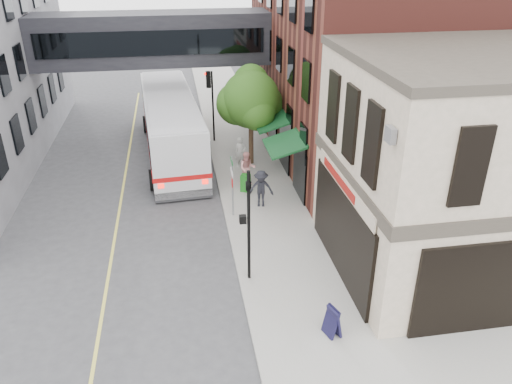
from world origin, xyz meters
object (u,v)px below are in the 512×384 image
object	(u,v)px
bus	(171,123)
pedestrian_b	(247,168)
pedestrian_c	(261,189)
pedestrian_a	(241,152)
sandwich_board	(333,321)
newspaper_box	(245,183)

from	to	relation	value
bus	pedestrian_b	size ratio (longest dim) A/B	7.41
bus	pedestrian_b	world-z (taller)	bus
bus	pedestrian_c	xyz separation A→B (m)	(4.14, -7.82, -0.91)
pedestrian_a	sandwich_board	world-z (taller)	pedestrian_a
bus	pedestrian_a	distance (m)	4.91
pedestrian_c	sandwich_board	xyz separation A→B (m)	(0.75, -9.19, -0.40)
pedestrian_c	sandwich_board	distance (m)	9.23
bus	newspaper_box	world-z (taller)	bus
pedestrian_b	pedestrian_c	xyz separation A→B (m)	(0.29, -2.55, 0.03)
pedestrian_a	sandwich_board	size ratio (longest dim) A/B	1.66
bus	pedestrian_b	distance (m)	6.60
pedestrian_a	bus	bearing A→B (deg)	137.61
pedestrian_c	newspaper_box	xyz separation A→B (m)	(-0.51, 1.73, -0.48)
bus	pedestrian_c	bearing A→B (deg)	-62.12
pedestrian_b	pedestrian_a	bearing A→B (deg)	95.77
pedestrian_b	pedestrian_c	distance (m)	2.56
bus	pedestrian_a	size ratio (longest dim) A/B	7.60
sandwich_board	pedestrian_b	bearing A→B (deg)	76.45
bus	newspaper_box	size ratio (longest dim) A/B	14.77
pedestrian_b	pedestrian_c	world-z (taller)	pedestrian_c
pedestrian_c	newspaper_box	world-z (taller)	pedestrian_c
sandwich_board	pedestrian_a	bearing A→B (deg)	75.75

